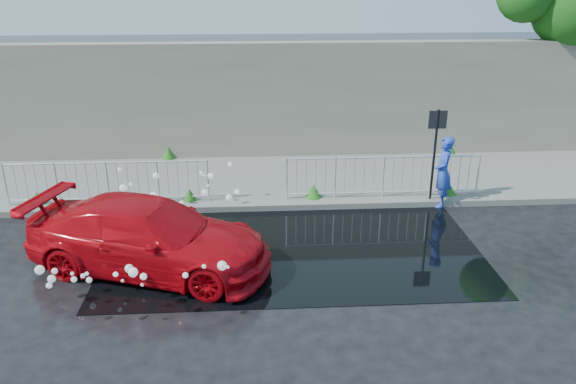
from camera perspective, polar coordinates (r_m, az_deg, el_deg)
name	(u,v)px	position (r m, az deg, el deg)	size (l,w,h in m)	color
ground	(272,268)	(11.56, -1.64, -7.72)	(90.00, 90.00, 0.00)	black
pavement	(266,180)	(16.08, -2.27, 1.27)	(30.00, 4.00, 0.15)	#60605C
curb	(268,207)	(14.22, -2.07, -1.51)	(30.00, 0.25, 0.16)	#60605C
retaining_wall	(263,100)	(17.68, -2.53, 9.32)	(30.00, 0.60, 3.50)	#6C685B
puddle	(293,245)	(12.46, 0.51, -5.38)	(8.00, 5.00, 0.01)	black
sign_post	(436,140)	(14.46, 14.77, 5.10)	(0.45, 0.06, 2.50)	black
tree	(576,1)	(20.11, 27.20, 16.88)	(4.82, 2.43, 6.15)	#332114
railing_left	(108,181)	(14.77, -17.85, 1.06)	(5.05, 0.05, 1.10)	silver
railing_right	(383,175)	(14.67, 9.66, 1.69)	(5.05, 0.05, 1.10)	silver
weeds	(247,178)	(15.54, -4.15, 1.44)	(12.17, 3.93, 0.38)	#235015
water_spray	(147,222)	(12.27, -14.18, -2.96)	(3.53, 5.49, 1.01)	white
red_car	(149,237)	(11.55, -13.90, -4.42)	(2.00, 4.93, 1.43)	#B50710
person	(443,172)	(14.69, 15.48, 1.97)	(0.67, 0.44, 1.83)	#2540B9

